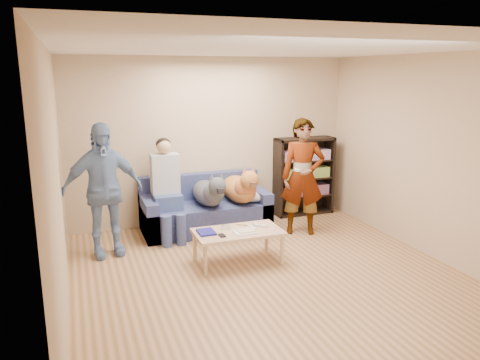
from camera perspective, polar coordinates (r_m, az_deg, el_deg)
name	(u,v)px	position (r m, az deg, el deg)	size (l,w,h in m)	color
ground	(275,282)	(5.53, 4.34, -12.33)	(5.00, 5.00, 0.00)	olive
ceiling	(280,48)	(5.00, 4.87, 15.70)	(5.00, 5.00, 0.00)	white
wall_back	(212,141)	(7.42, -3.43, 4.77)	(4.50, 4.50, 0.00)	tan
wall_front	(450,254)	(3.10, 24.23, -8.23)	(4.50, 4.50, 0.00)	tan
wall_left	(57,189)	(4.67, -21.46, -1.06)	(5.00, 5.00, 0.00)	tan
wall_right	(442,159)	(6.36, 23.39, 2.34)	(5.00, 5.00, 0.00)	tan
blanket	(253,197)	(7.17, 1.62, -2.03)	(0.41, 0.35, 0.14)	silver
person_standing_right	(303,177)	(6.93, 7.66, 0.39)	(0.63, 0.41, 1.72)	gray
person_standing_left	(103,190)	(6.27, -16.39, -1.21)	(1.03, 0.43, 1.76)	#7C9EC7
held_controller	(297,170)	(6.64, 6.96, 1.25)	(0.04, 0.12, 0.03)	white
notebook_blue	(206,232)	(5.83, -4.14, -6.35)	(0.20, 0.26, 0.03)	navy
papers	(245,232)	(5.83, 0.56, -6.37)	(0.26, 0.20, 0.01)	silver
magazine	(246,230)	(5.85, 0.76, -6.15)	(0.22, 0.17, 0.01)	beige
camera_silver	(226,227)	(5.96, -1.72, -5.74)	(0.11, 0.06, 0.05)	silver
controller_a	(256,225)	(6.08, 1.93, -5.47)	(0.04, 0.13, 0.03)	silver
controller_b	(264,226)	(6.04, 2.93, -5.61)	(0.09, 0.06, 0.03)	silver
headphone_cup_a	(253,229)	(5.95, 1.65, -5.94)	(0.07, 0.07, 0.02)	white
headphone_cup_b	(251,227)	(6.02, 1.37, -5.71)	(0.07, 0.07, 0.02)	silver
pen_orange	(241,235)	(5.75, 0.11, -6.67)	(0.01, 0.01, 0.14)	#C4651B
pen_black	(242,225)	(6.10, 0.25, -5.51)	(0.01, 0.01, 0.14)	black
wallet	(222,235)	(5.72, -2.21, -6.77)	(0.07, 0.12, 0.01)	black
sofa	(205,211)	(7.19, -4.32, -3.83)	(1.90, 0.85, 0.82)	#515B93
person_seated	(167,185)	(6.81, -8.93, -0.62)	(0.40, 0.73, 1.47)	#404B8E
dog_gray	(209,192)	(6.91, -3.75, -1.49)	(0.41, 1.25, 0.59)	#494B53
dog_tan	(241,188)	(7.07, 0.10, -0.96)	(0.44, 1.18, 0.64)	#BA6F39
coffee_table	(238,234)	(5.92, -0.24, -6.62)	(1.10, 0.60, 0.42)	tan
bookshelf	(304,174)	(7.95, 7.75, 0.68)	(1.00, 0.34, 1.30)	black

